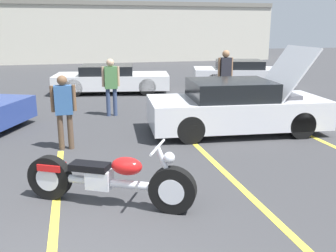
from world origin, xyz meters
TOP-DOWN VIEW (x-y plane):
  - parking_stripe_middle at (0.09, 1.87)m, footprint 0.12×5.62m
  - parking_stripe_back at (3.01, 1.87)m, footprint 0.12×5.62m
  - far_building at (0.00, 27.00)m, footprint 32.00×4.20m
  - motorcycle at (0.86, 1.95)m, footprint 2.37×1.35m
  - show_car_hood_open at (4.34, 5.23)m, footprint 4.45×2.19m
  - parked_car_right_row at (7.63, 12.00)m, footprint 4.58×2.83m
  - parked_car_mid_right_row at (1.89, 11.90)m, footprint 4.73×2.57m
  - spectator_near_motorcycle at (1.49, 7.75)m, footprint 0.52×0.22m
  - spectator_by_show_car at (0.21, 4.81)m, footprint 0.52×0.21m
  - spectator_midground at (5.32, 8.40)m, footprint 0.52×0.24m

SIDE VIEW (x-z plane):
  - parking_stripe_middle at x=0.09m, z-range 0.00..0.01m
  - parking_stripe_back at x=3.01m, z-range 0.00..0.01m
  - motorcycle at x=0.86m, z-range -0.09..0.89m
  - parked_car_mid_right_row at x=1.89m, z-range -0.01..1.09m
  - parked_car_right_row at x=7.63m, z-range -0.01..1.16m
  - show_car_hood_open at x=4.34m, z-range -0.42..1.68m
  - spectator_by_show_car at x=0.21m, z-range 0.14..1.74m
  - spectator_near_motorcycle at x=1.49m, z-range 0.16..1.84m
  - spectator_midground at x=5.32m, z-range 0.19..2.02m
  - far_building at x=0.00m, z-range 0.14..4.54m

